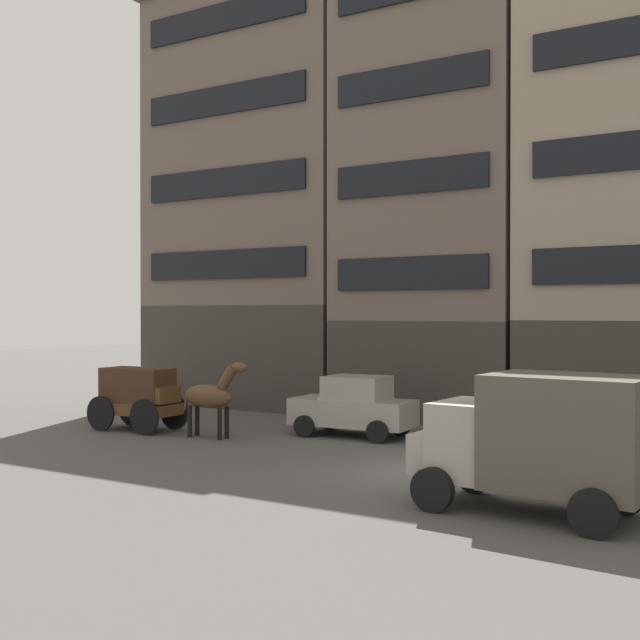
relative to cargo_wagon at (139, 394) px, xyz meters
name	(u,v)px	position (x,y,z in m)	size (l,w,h in m)	color
ground_plane	(438,473)	(10.78, -1.22, -1.15)	(120.00, 120.00, 0.00)	#4C4947
building_far_left	(266,195)	(-1.07, 8.42, 7.47)	(9.40, 5.98, 17.14)	#38332D
building_center_left	(443,184)	(6.79, 8.42, 7.26)	(7.02, 5.98, 16.72)	#38332D
cargo_wagon	(139,394)	(0.00, 0.00, 0.00)	(2.97, 1.64, 1.98)	brown
draft_horse	(211,396)	(2.95, 0.00, 0.12)	(2.35, 0.68, 2.30)	#513823
delivery_truck_near	(537,438)	(13.85, -3.75, 0.28)	(4.45, 2.36, 2.62)	gray
sedan_dark	(354,406)	(6.41, 2.53, -0.23)	(3.80, 2.05, 1.83)	gray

